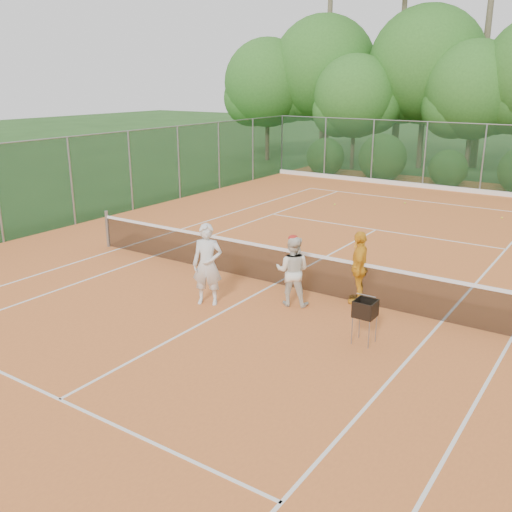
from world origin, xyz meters
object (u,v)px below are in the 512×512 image
at_px(player_yellow, 359,267).
at_px(player_white, 207,264).
at_px(player_center_grp, 293,271).
at_px(ball_hopper, 365,309).

bearing_deg(player_yellow, player_white, -73.91).
bearing_deg(player_center_grp, player_white, -147.79).
height_order(player_center_grp, player_yellow, player_yellow).
bearing_deg(player_white, player_yellow, 9.98).
height_order(player_white, ball_hopper, player_white).
bearing_deg(ball_hopper, player_yellow, 125.49).
height_order(player_center_grp, ball_hopper, player_center_grp).
bearing_deg(player_yellow, player_center_grp, -69.78).
xyz_separation_m(player_center_grp, ball_hopper, (2.14, -0.94, -0.10)).
height_order(player_yellow, ball_hopper, player_yellow).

